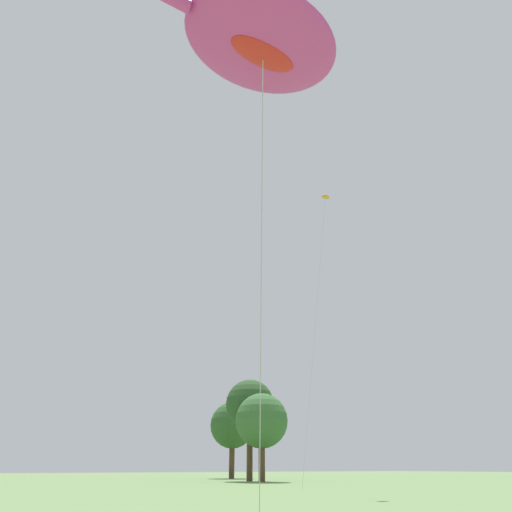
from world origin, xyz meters
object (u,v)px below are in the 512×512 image
object	(u,v)px
tree_shrub_far	(250,405)
tree_oak_left	(262,421)
small_kite_triangle_green	(325,207)
tree_broad_distant	(232,425)
big_show_kite	(256,40)

from	to	relation	value
tree_shrub_far	tree_oak_left	distance (m)	3.56
tree_shrub_far	tree_oak_left	size ratio (longest dim) A/B	1.22
small_kite_triangle_green	tree_broad_distant	world-z (taller)	small_kite_triangle_green
big_show_kite	small_kite_triangle_green	distance (m)	24.45
big_show_kite	tree_oak_left	size ratio (longest dim) A/B	1.38
tree_shrub_far	tree_oak_left	world-z (taller)	tree_shrub_far
big_show_kite	tree_oak_left	world-z (taller)	big_show_kite
tree_oak_left	tree_shrub_far	bearing A→B (deg)	85.03
big_show_kite	small_kite_triangle_green	size ratio (longest dim) A/B	0.60
tree_broad_distant	tree_shrub_far	distance (m)	14.01
big_show_kite	small_kite_triangle_green	world-z (taller)	small_kite_triangle_green
small_kite_triangle_green	tree_shrub_far	distance (m)	28.54
big_show_kite	small_kite_triangle_green	bearing A→B (deg)	43.79
tree_broad_distant	tree_oak_left	world-z (taller)	tree_broad_distant
small_kite_triangle_green	tree_shrub_far	bearing A→B (deg)	63.82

